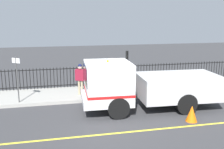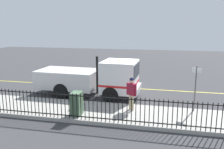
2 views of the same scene
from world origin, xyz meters
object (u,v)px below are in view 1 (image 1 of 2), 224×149
(worker_standing, at_px, (80,76))
(street_sign, at_px, (17,74))
(work_truck, at_px, (139,84))
(traffic_cone, at_px, (192,114))
(utility_cabinet, at_px, (120,77))

(worker_standing, distance_m, street_sign, 3.20)
(work_truck, relative_size, worker_standing, 3.88)
(work_truck, distance_m, traffic_cone, 2.71)
(work_truck, height_order, traffic_cone, work_truck)
(traffic_cone, height_order, street_sign, street_sign)
(utility_cabinet, bearing_deg, worker_standing, 115.77)
(traffic_cone, xyz_separation_m, street_sign, (3.69, 7.35, 1.26))
(worker_standing, height_order, street_sign, street_sign)
(worker_standing, xyz_separation_m, utility_cabinet, (1.20, -2.49, -0.48))
(utility_cabinet, xyz_separation_m, street_sign, (-1.81, 5.61, 0.87))
(worker_standing, bearing_deg, traffic_cone, -12.59)
(traffic_cone, distance_m, street_sign, 8.32)
(work_truck, height_order, worker_standing, work_truck)
(work_truck, xyz_separation_m, street_sign, (1.79, 5.65, 0.35))
(street_sign, bearing_deg, utility_cabinet, -72.11)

